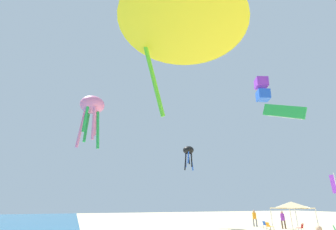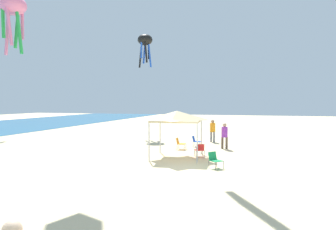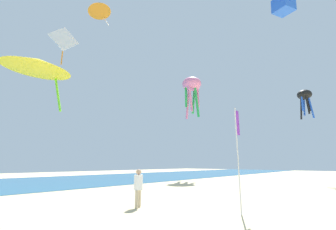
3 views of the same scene
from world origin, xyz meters
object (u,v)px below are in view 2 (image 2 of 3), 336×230
object	(u,v)px
person_by_tent	(213,129)
person_watching_sky	(225,134)
folding_chair_near_cooler	(215,159)
folding_chair_facing_ocean	(196,140)
folding_chair_right_of_tent	(200,149)
kite_octopus_black	(145,42)
kite_octopus_pink	(13,8)
folding_chair_left_of_tent	(180,143)
canopy_tent	(177,116)

from	to	relation	value
person_by_tent	person_watching_sky	distance (m)	3.53
folding_chair_near_cooler	folding_chair_facing_ocean	world-z (taller)	same
folding_chair_right_of_tent	kite_octopus_black	world-z (taller)	kite_octopus_black
folding_chair_facing_ocean	person_by_tent	xyz separation A→B (m)	(2.90, -0.91, 0.64)
folding_chair_facing_ocean	kite_octopus_pink	world-z (taller)	kite_octopus_pink
folding_chair_left_of_tent	person_by_tent	distance (m)	4.79
folding_chair_right_of_tent	folding_chair_facing_ocean	world-z (taller)	same
folding_chair_right_of_tent	person_by_tent	distance (m)	6.76
folding_chair_left_of_tent	folding_chair_facing_ocean	bearing A→B (deg)	-29.99
kite_octopus_pink	folding_chair_left_of_tent	bearing A→B (deg)	-66.21
folding_chair_left_of_tent	folding_chair_near_cooler	distance (m)	5.98
person_watching_sky	kite_octopus_pink	bearing A→B (deg)	10.45
canopy_tent	person_watching_sky	bearing A→B (deg)	-32.45
canopy_tent	folding_chair_left_of_tent	distance (m)	3.60
folding_chair_near_cooler	person_by_tent	world-z (taller)	person_by_tent
folding_chair_right_of_tent	person_watching_sky	size ratio (longest dim) A/B	0.44
kite_octopus_pink	kite_octopus_black	xyz separation A→B (m)	(2.95, -13.51, -3.59)
folding_chair_near_cooler	kite_octopus_black	size ratio (longest dim) A/B	0.24
folding_chair_near_cooler	folding_chair_facing_ocean	xyz separation A→B (m)	(6.64, 2.18, 0.00)
folding_chair_facing_ocean	person_watching_sky	xyz separation A→B (m)	(-0.40, -2.17, 0.62)
folding_chair_right_of_tent	person_watching_sky	bearing A→B (deg)	-130.44
canopy_tent	person_by_tent	size ratio (longest dim) A/B	1.65
folding_chair_right_of_tent	canopy_tent	bearing A→B (deg)	2.85
kite_octopus_pink	person_watching_sky	bearing A→B (deg)	-61.59
canopy_tent	folding_chair_near_cooler	xyz separation A→B (m)	(-2.23, -2.56, -2.05)
folding_chair_left_of_tent	person_watching_sky	world-z (taller)	person_watching_sky
canopy_tent	folding_chair_near_cooler	bearing A→B (deg)	-131.08
folding_chair_left_of_tent	person_watching_sky	distance (m)	3.30
person_by_tent	person_watching_sky	size ratio (longest dim) A/B	1.01
person_by_tent	kite_octopus_pink	size ratio (longest dim) A/B	0.31
canopy_tent	person_by_tent	distance (m)	7.55
folding_chair_right_of_tent	folding_chair_facing_ocean	distance (m)	3.95
folding_chair_right_of_tent	folding_chair_facing_ocean	xyz separation A→B (m)	(3.83, 0.94, 0.00)
kite_octopus_black	folding_chair_left_of_tent	bearing A→B (deg)	-115.37
kite_octopus_black	canopy_tent	bearing A→B (deg)	-121.39
folding_chair_near_cooler	person_by_tent	xyz separation A→B (m)	(9.53, 1.27, 0.64)
canopy_tent	folding_chair_right_of_tent	world-z (taller)	canopy_tent
folding_chair_right_of_tent	kite_octopus_black	bearing A→B (deg)	-74.66
person_by_tent	kite_octopus_black	distance (m)	11.59
folding_chair_near_cooler	kite_octopus_black	distance (m)	17.88
canopy_tent	folding_chair_right_of_tent	size ratio (longest dim) A/B	3.83
folding_chair_left_of_tent	kite_octopus_black	world-z (taller)	kite_octopus_black
folding_chair_near_cooler	kite_octopus_pink	xyz separation A→B (m)	(9.89, 22.06, 12.62)
canopy_tent	kite_octopus_pink	xyz separation A→B (m)	(7.67, 19.50, 10.57)
person_watching_sky	kite_octopus_pink	world-z (taller)	kite_octopus_pink
folding_chair_near_cooler	folding_chair_facing_ocean	size ratio (longest dim) A/B	1.00
folding_chair_left_of_tent	folding_chair_facing_ocean	xyz separation A→B (m)	(1.49, -0.88, 0.00)
folding_chair_near_cooler	folding_chair_right_of_tent	distance (m)	3.06
canopy_tent	folding_chair_facing_ocean	xyz separation A→B (m)	(4.41, -0.38, -2.05)
canopy_tent	kite_octopus_black	world-z (taller)	kite_octopus_black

